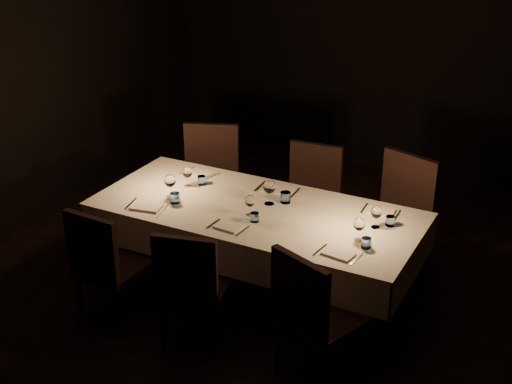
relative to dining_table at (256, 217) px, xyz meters
The scene contains 14 objects.
room 0.81m from the dining_table, ahead, with size 5.01×6.01×3.01m.
dining_table is the anchor object (origin of this frame).
chair_near_left 1.19m from the dining_table, 132.62° to the right, with size 0.47×0.47×0.94m.
place_setting_near_left 0.74m from the dining_table, 162.62° to the right, with size 0.36×0.41×0.19m.
chair_near_center 0.84m from the dining_table, 95.51° to the right, with size 0.55×0.55×0.94m.
place_setting_near_center 0.26m from the dining_table, 85.42° to the right, with size 0.29×0.39×0.16m.
chair_near_right 1.15m from the dining_table, 44.22° to the right, with size 0.61×0.61×0.99m.
place_setting_near_right 0.91m from the dining_table, 13.94° to the right, with size 0.32×0.40×0.17m.
chair_far_left 1.14m from the dining_table, 139.19° to the left, with size 0.65×0.65×1.04m.
place_setting_far_left 0.73m from the dining_table, 162.45° to the left, with size 0.32×0.39×0.17m.
chair_far_center 0.87m from the dining_table, 83.91° to the left, with size 0.50×0.50×0.98m.
place_setting_far_center 0.27m from the dining_table, 74.74° to the left, with size 0.37×0.42×0.20m.
chair_far_right 1.19m from the dining_table, 41.27° to the left, with size 0.64×0.64×1.06m.
place_setting_far_right 0.95m from the dining_table, 13.31° to the left, with size 0.31×0.39×0.17m.
Camera 1 is at (2.27, -4.35, 3.13)m, focal length 50.00 mm.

